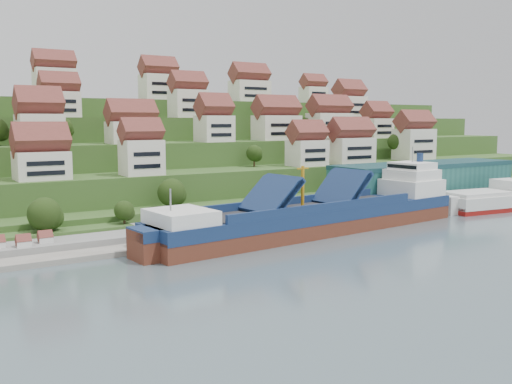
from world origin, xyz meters
TOP-DOWN VIEW (x-y plane):
  - ground at (0.00, 0.00)m, footprint 300.00×300.00m
  - quay at (20.00, 15.00)m, footprint 180.00×14.00m
  - pebble_beach at (-58.00, 12.00)m, footprint 45.00×20.00m
  - hillside at (0.00, 103.55)m, footprint 260.00×128.00m
  - hillside_village at (0.81, 60.59)m, footprint 160.30×62.20m
  - hillside_trees at (-9.26, 43.73)m, footprint 144.98×62.61m
  - warehouse at (52.00, 17.00)m, footprint 60.00×15.00m
  - flagpole at (18.11, 10.00)m, footprint 1.28×0.16m
  - beach_huts at (-60.00, 10.75)m, footprint 14.40×3.70m
  - cargo_ship at (2.25, 1.21)m, footprint 79.84×19.18m
  - second_ship at (60.81, 0.48)m, footprint 30.95×14.68m

SIDE VIEW (x-z plane):
  - ground at x=0.00m, z-range 0.00..0.00m
  - pebble_beach at x=-58.00m, z-range 0.00..1.00m
  - quay at x=20.00m, z-range 0.00..2.20m
  - beach_huts at x=-60.00m, z-range 1.00..3.20m
  - second_ship at x=60.81m, z-range -1.71..6.93m
  - cargo_ship at x=2.25m, z-range -5.44..12.11m
  - flagpole at x=18.11m, z-range 2.88..10.88m
  - warehouse at x=52.00m, z-range 2.20..12.20m
  - hillside at x=0.00m, z-range -4.84..26.16m
  - hillside_trees at x=-9.26m, z-range 0.52..31.93m
  - hillside_village at x=0.81m, z-range 9.91..38.86m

